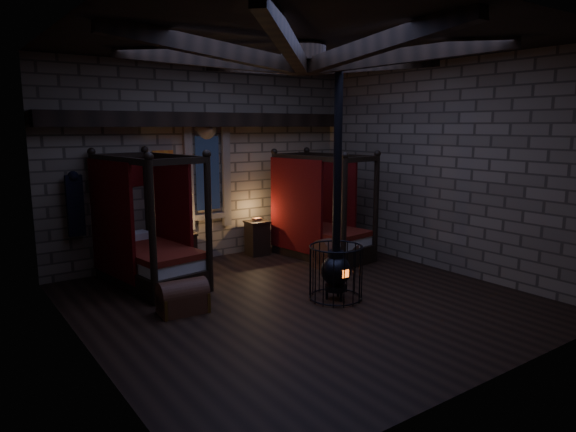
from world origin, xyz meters
TOP-DOWN VIEW (x-y plane):
  - room at (-0.00, 0.09)m, footprint 7.02×7.02m
  - bed_left at (-1.76, 2.44)m, footprint 1.52×2.44m
  - bed_right at (2.11, 2.14)m, footprint 1.45×2.34m
  - trunk_left at (-1.90, 0.61)m, footprint 0.78×0.53m
  - trunk_right at (1.83, 1.28)m, footprint 0.91×0.61m
  - nightstand_left at (-0.74, 3.08)m, footprint 0.52×0.50m
  - nightstand_right at (1.02, 3.07)m, footprint 0.51×0.49m
  - stove at (0.49, -0.29)m, footprint 0.91×0.91m

SIDE VIEW (x-z plane):
  - trunk_left at x=-1.90m, z-range -0.03..0.52m
  - trunk_right at x=1.83m, z-range -0.04..0.61m
  - nightstand_left at x=-0.74m, z-range -0.07..0.81m
  - nightstand_right at x=1.02m, z-range -0.03..0.83m
  - bed_right at x=2.11m, z-range -0.58..1.72m
  - stove at x=0.49m, z-range -1.44..2.61m
  - bed_left at x=-1.76m, z-range -0.61..1.79m
  - room at x=0.00m, z-range 1.60..5.89m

